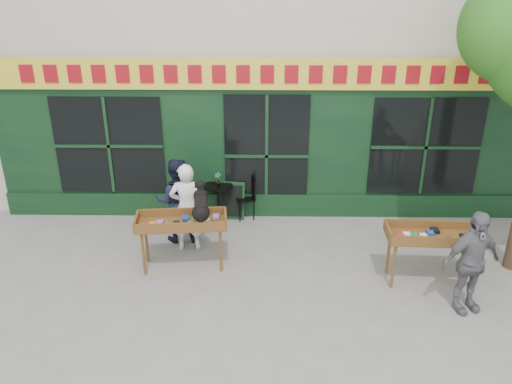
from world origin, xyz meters
TOP-DOWN VIEW (x-y plane):
  - ground at (0.00, 0.00)m, footprint 80.00×80.00m
  - book_cart_center at (-1.45, 0.24)m, footprint 1.55×0.76m
  - dog at (-1.10, 0.19)m, footprint 0.40×0.63m
  - woman at (-1.45, 0.89)m, footprint 0.65×0.46m
  - book_cart_right at (2.70, -0.18)m, footprint 1.53×0.69m
  - man_right at (3.00, -0.93)m, footprint 1.03×0.67m
  - bistro_table at (-0.99, 2.13)m, footprint 0.60×0.60m
  - bistro_chair_left at (-1.62, 2.08)m, footprint 0.49×0.49m
  - bistro_chair_right at (-0.36, 2.21)m, footprint 0.45×0.45m
  - potted_plant at (-0.99, 2.13)m, footprint 0.17×0.13m
  - man_left at (-1.69, 1.23)m, footprint 0.86×0.71m
  - chalkboard at (-0.73, 2.19)m, footprint 0.58×0.26m

SIDE VIEW (x-z plane):
  - ground at x=0.00m, z-range 0.00..0.00m
  - chalkboard at x=-0.73m, z-range 0.01..0.79m
  - bistro_table at x=-0.99m, z-range 0.16..0.92m
  - bistro_chair_left at x=-1.62m, z-range 0.08..1.03m
  - bistro_chair_right at x=-0.36m, z-range 0.08..1.03m
  - man_right at x=3.00m, z-range 0.00..1.64m
  - book_cart_center at x=-1.45m, z-range 0.33..1.32m
  - book_cart_right at x=2.70m, z-range 0.33..1.32m
  - man_left at x=-1.69m, z-range 0.00..1.65m
  - woman at x=-1.45m, z-range 0.00..1.67m
  - potted_plant at x=-0.99m, z-range 0.76..1.04m
  - dog at x=-1.10m, z-range 0.99..1.59m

